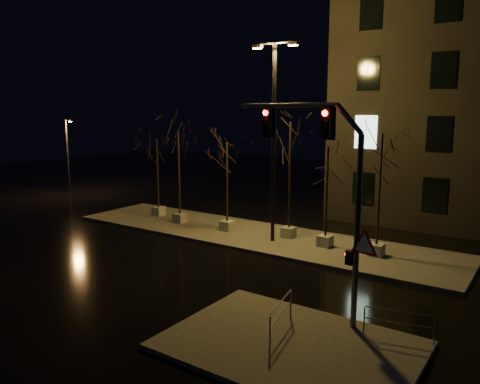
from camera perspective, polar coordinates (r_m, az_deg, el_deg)
The scene contains 14 objects.
ground at distance 20.91m, azimuth -7.73°, elevation -8.96°, with size 90.00×90.00×0.00m, color black.
median at distance 25.45m, azimuth 1.38°, elevation -5.26°, with size 22.00×5.00×0.15m, color #4A4842.
sidewalk_corner at distance 14.21m, azimuth 6.08°, elevation -18.06°, with size 7.00×5.00×0.15m, color #4A4842.
tree_0 at distance 29.66m, azimuth -10.07°, elevation 4.33°, with size 1.80×1.80×4.98m.
tree_1 at distance 27.45m, azimuth -7.51°, elevation 4.83°, with size 1.80×1.80×5.52m.
tree_2 at distance 25.41m, azimuth -1.62°, elevation 3.64°, with size 1.80×1.80×5.02m.
tree_3 at distance 24.03m, azimuth 6.14°, elevation 5.33°, with size 1.80×1.80×6.18m.
tree_4 at distance 22.70m, azimuth 10.61°, elevation 2.76°, with size 1.80×1.80×5.04m.
tree_5 at distance 21.72m, azimuth 16.80°, elevation 3.59°, with size 1.80×1.80×5.73m.
traffic_signal_mast at distance 14.66m, azimuth 10.58°, elevation 1.50°, with size 5.51×1.07×6.82m.
streetlight_main at distance 23.26m, azimuth 4.14°, elevation 7.62°, with size 2.44×0.30×9.81m.
streetlight_far at distance 40.84m, azimuth -20.24°, elevation 4.51°, with size 1.18×0.43×6.04m.
guard_rail_a at distance 14.81m, azimuth 18.79°, elevation -14.62°, with size 1.95×0.46×0.86m.
guard_rail_b at distance 14.53m, azimuth 5.03°, elevation -14.31°, with size 0.45×2.01×0.97m.
Camera 1 is at (13.37, -14.61, 6.72)m, focal length 35.00 mm.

